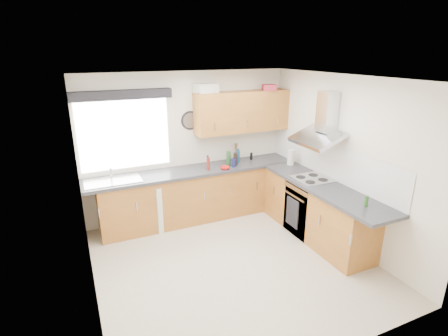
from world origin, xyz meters
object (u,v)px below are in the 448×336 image
extractor_hood (322,124)px  washing_machine (163,203)px  upper_cabinets (242,112)px  oven (309,208)px

extractor_hood → washing_machine: (-2.16, 1.22, -1.38)m
extractor_hood → upper_cabinets: (-0.65, 1.33, 0.03)m
oven → upper_cabinets: size_ratio=0.50×
upper_cabinets → washing_machine: bearing=-176.0°
extractor_hood → washing_machine: extractor_hood is taller
extractor_hood → upper_cabinets: size_ratio=0.46×
washing_machine → upper_cabinets: bearing=-14.3°
upper_cabinets → washing_machine: (-1.51, -0.10, -1.41)m
oven → washing_machine: oven is taller
upper_cabinets → oven: bearing=-67.5°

